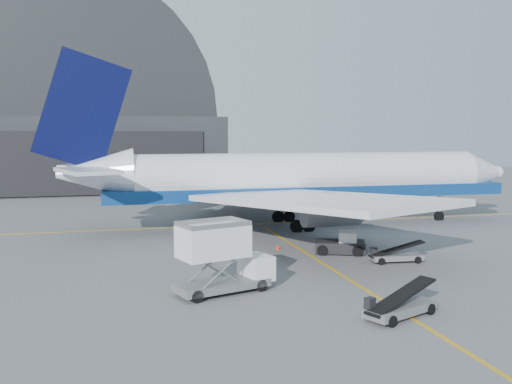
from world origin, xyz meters
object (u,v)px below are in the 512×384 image
object	(u,v)px
airliner	(292,179)
belt_loader_a	(400,307)
belt_loader_b	(396,256)
pushback_tug	(341,245)
catering_truck	(221,259)

from	to	relation	value
airliner	belt_loader_a	size ratio (longest dim) A/B	10.61
belt_loader_a	belt_loader_b	xyz separation A→B (m)	(5.89, 11.53, -0.06)
belt_loader_a	belt_loader_b	distance (m)	12.95
airliner	belt_loader_a	bearing A→B (deg)	-96.75
pushback_tug	belt_loader_b	xyz separation A→B (m)	(2.65, -3.94, -0.19)
airliner	catering_truck	xyz separation A→B (m)	(-11.56, -22.05, -2.76)
airliner	belt_loader_a	distance (m)	29.28
belt_loader_a	belt_loader_b	bearing A→B (deg)	39.20
belt_loader_a	belt_loader_b	world-z (taller)	belt_loader_a
belt_loader_a	pushback_tug	bearing A→B (deg)	54.44
belt_loader_b	airliner	bearing A→B (deg)	102.77
pushback_tug	belt_loader_b	distance (m)	4.76
catering_truck	airliner	bearing A→B (deg)	43.91
pushback_tug	belt_loader_a	distance (m)	15.81
airliner	belt_loader_b	size ratio (longest dim) A/B	11.88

